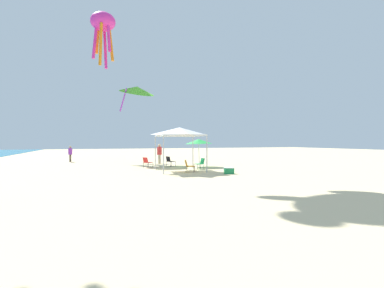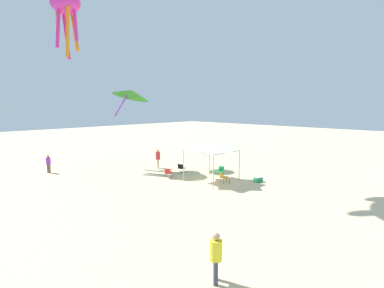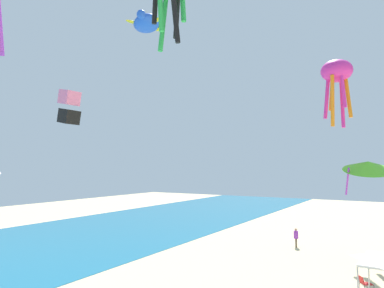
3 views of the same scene
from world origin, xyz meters
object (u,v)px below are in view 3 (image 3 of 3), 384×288
(kite_box_pink, at_px, (69,107))
(kite_turtle_blue, at_px, (147,23))
(person_kite_handler, at_px, (296,236))
(kite_octopus_magenta, at_px, (337,75))
(folding_chair_facing_ocean, at_px, (365,282))
(kite_delta_lime, at_px, (368,166))

(kite_box_pink, relative_size, kite_turtle_blue, 0.47)
(kite_box_pink, bearing_deg, person_kite_handler, 162.62)
(kite_turtle_blue, distance_m, kite_octopus_magenta, 18.21)
(folding_chair_facing_ocean, height_order, person_kite_handler, person_kite_handler)
(person_kite_handler, xyz_separation_m, kite_octopus_magenta, (2.41, -3.26, 14.15))
(kite_delta_lime, relative_size, kite_turtle_blue, 0.97)
(folding_chair_facing_ocean, xyz_separation_m, kite_turtle_blue, (3.99, 18.51, 20.11))
(kite_delta_lime, xyz_separation_m, kite_octopus_magenta, (6.36, 2.75, 8.19))
(kite_delta_lime, distance_m, kite_octopus_magenta, 10.73)
(folding_chair_facing_ocean, xyz_separation_m, kite_delta_lime, (4.94, 0.01, 6.43))
(person_kite_handler, relative_size, kite_octopus_magenta, 0.26)
(kite_delta_lime, bearing_deg, kite_octopus_magenta, 98.06)
(person_kite_handler, height_order, kite_box_pink, kite_box_pink)
(kite_octopus_magenta, bearing_deg, kite_turtle_blue, -106.50)
(folding_chair_facing_ocean, xyz_separation_m, person_kite_handler, (8.89, 6.02, 0.46))
(kite_box_pink, height_order, kite_turtle_blue, kite_turtle_blue)
(person_kite_handler, distance_m, kite_box_pink, 21.41)
(kite_box_pink, bearing_deg, kite_turtle_blue, -153.50)
(kite_octopus_magenta, bearing_deg, person_kite_handler, -94.95)
(person_kite_handler, xyz_separation_m, kite_turtle_blue, (-4.90, 12.49, 19.65))
(kite_turtle_blue, bearing_deg, person_kite_handler, 90.40)
(folding_chair_facing_ocean, bearing_deg, kite_octopus_magenta, -19.00)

